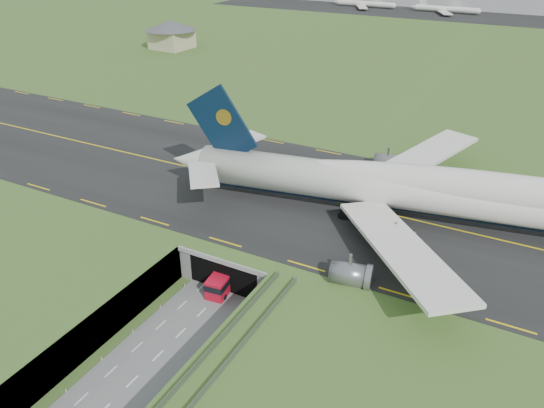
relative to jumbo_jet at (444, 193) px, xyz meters
The scene contains 8 objects.
ground 44.59m from the jumbo_jet, 127.73° to the right, with size 900.00×900.00×0.00m, color #436227.
airfield_deck 43.90m from the jumbo_jet, 127.73° to the right, with size 800.00×800.00×6.00m, color gray.
trench_road 50.52m from the jumbo_jet, 122.38° to the right, with size 12.00×75.00×0.20m, color slate.
taxiway 26.94m from the jumbo_jet, behind, with size 800.00×44.00×0.18m, color black.
tunnel_portal 32.60m from the jumbo_jet, 146.66° to the right, with size 17.00×22.30×6.00m.
jumbo_jet is the anchor object (origin of this frame).
shuttle_tram 38.16m from the jumbo_jet, 136.25° to the right, with size 3.80×8.00×3.14m.
service_building 156.04m from the jumbo_jet, 143.86° to the left, with size 21.10×21.10×10.90m.
Camera 1 is at (37.74, -46.95, 50.41)m, focal length 35.00 mm.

